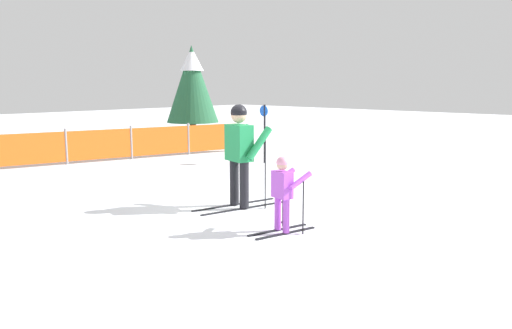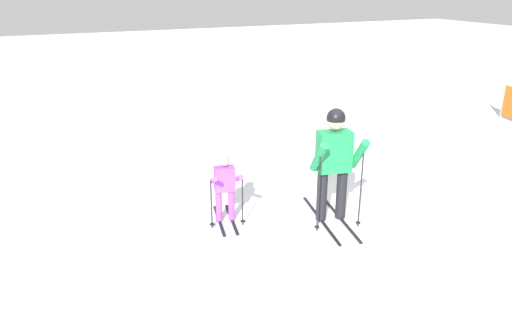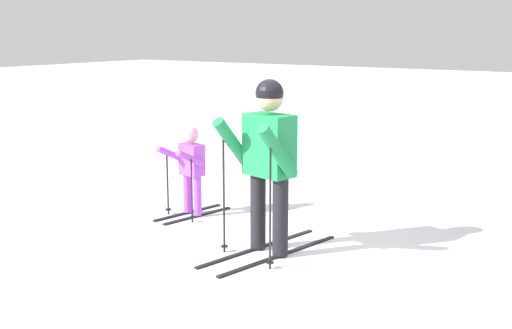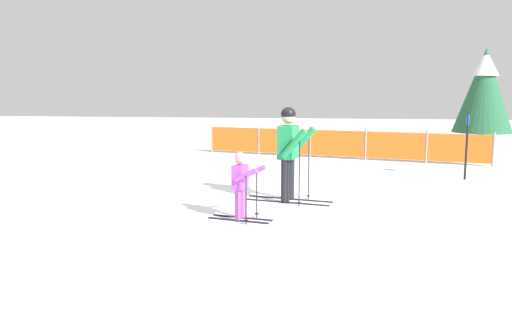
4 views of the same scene
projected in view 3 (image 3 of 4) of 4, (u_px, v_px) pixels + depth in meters
The scene contains 3 objects.
ground_plane at pixel (284, 261), 6.12m from camera, with size 60.00×60.00×0.00m, color white.
skier_adult at pixel (268, 152), 6.12m from camera, with size 1.65×0.80×1.71m.
skier_child at pixel (190, 164), 7.48m from camera, with size 1.02×0.52×1.06m.
Camera 3 is at (4.99, 2.97, 2.16)m, focal length 45.00 mm.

